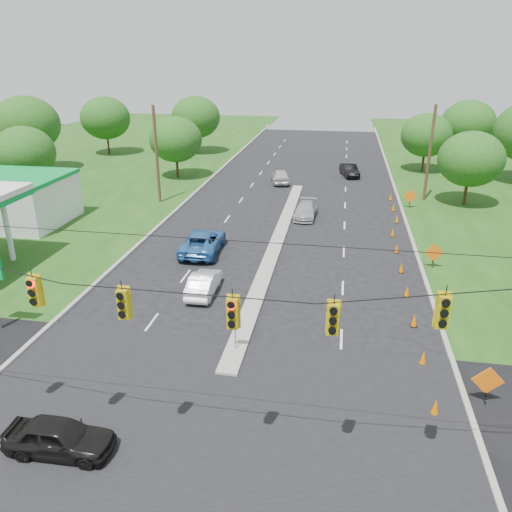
# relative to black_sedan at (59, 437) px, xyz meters

# --- Properties ---
(ground) EXTENTS (160.00, 160.00, 0.00)m
(ground) POSITION_rel_black_sedan_xyz_m (4.82, 1.39, -0.67)
(ground) COLOR black
(ground) RESTS_ON ground
(cross_street) EXTENTS (160.00, 14.00, 0.02)m
(cross_street) POSITION_rel_black_sedan_xyz_m (4.82, 1.39, -0.67)
(cross_street) COLOR black
(cross_street) RESTS_ON ground
(curb_left) EXTENTS (0.25, 110.00, 0.16)m
(curb_left) POSITION_rel_black_sedan_xyz_m (-5.28, 31.39, -0.67)
(curb_left) COLOR gray
(curb_left) RESTS_ON ground
(curb_right) EXTENTS (0.25, 110.00, 0.16)m
(curb_right) POSITION_rel_black_sedan_xyz_m (14.92, 31.39, -0.67)
(curb_right) COLOR gray
(curb_right) RESTS_ON ground
(median) EXTENTS (1.00, 34.00, 0.18)m
(median) POSITION_rel_black_sedan_xyz_m (4.82, 22.39, -0.67)
(median) COLOR gray
(median) RESTS_ON ground
(median_sign) EXTENTS (0.55, 0.06, 2.05)m
(median_sign) POSITION_rel_black_sedan_xyz_m (4.82, 7.39, 0.79)
(median_sign) COLOR gray
(median_sign) RESTS_ON ground
(signal_span) EXTENTS (25.60, 0.32, 9.00)m
(signal_span) POSITION_rel_black_sedan_xyz_m (4.77, 0.39, 4.30)
(signal_span) COLOR #422D1C
(signal_span) RESTS_ON ground
(utility_pole_far_left) EXTENTS (0.28, 0.28, 9.00)m
(utility_pole_far_left) POSITION_rel_black_sedan_xyz_m (-7.68, 31.39, 3.83)
(utility_pole_far_left) COLOR #422D1C
(utility_pole_far_left) RESTS_ON ground
(utility_pole_far_right) EXTENTS (0.28, 0.28, 9.00)m
(utility_pole_far_right) POSITION_rel_black_sedan_xyz_m (17.32, 36.39, 3.83)
(utility_pole_far_right) COLOR #422D1C
(utility_pole_far_right) RESTS_ON ground
(cone_0) EXTENTS (0.32, 0.32, 0.70)m
(cone_0) POSITION_rel_black_sedan_xyz_m (13.55, 4.39, -0.32)
(cone_0) COLOR #E36700
(cone_0) RESTS_ON ground
(cone_1) EXTENTS (0.32, 0.32, 0.70)m
(cone_1) POSITION_rel_black_sedan_xyz_m (13.55, 7.89, -0.32)
(cone_1) COLOR #E36700
(cone_1) RESTS_ON ground
(cone_2) EXTENTS (0.32, 0.32, 0.70)m
(cone_2) POSITION_rel_black_sedan_xyz_m (13.55, 11.39, -0.32)
(cone_2) COLOR #E36700
(cone_2) RESTS_ON ground
(cone_3) EXTENTS (0.32, 0.32, 0.70)m
(cone_3) POSITION_rel_black_sedan_xyz_m (13.55, 14.89, -0.32)
(cone_3) COLOR #E36700
(cone_3) RESTS_ON ground
(cone_4) EXTENTS (0.32, 0.32, 0.70)m
(cone_4) POSITION_rel_black_sedan_xyz_m (13.55, 18.39, -0.32)
(cone_4) COLOR #E36700
(cone_4) RESTS_ON ground
(cone_5) EXTENTS (0.32, 0.32, 0.70)m
(cone_5) POSITION_rel_black_sedan_xyz_m (13.55, 21.89, -0.32)
(cone_5) COLOR #E36700
(cone_5) RESTS_ON ground
(cone_6) EXTENTS (0.32, 0.32, 0.70)m
(cone_6) POSITION_rel_black_sedan_xyz_m (13.55, 25.39, -0.32)
(cone_6) COLOR #E36700
(cone_6) RESTS_ON ground
(cone_7) EXTENTS (0.32, 0.32, 0.70)m
(cone_7) POSITION_rel_black_sedan_xyz_m (14.15, 28.89, -0.32)
(cone_7) COLOR #E36700
(cone_7) RESTS_ON ground
(cone_8) EXTENTS (0.32, 0.32, 0.70)m
(cone_8) POSITION_rel_black_sedan_xyz_m (14.15, 32.39, -0.32)
(cone_8) COLOR #E36700
(cone_8) RESTS_ON ground
(cone_9) EXTENTS (0.32, 0.32, 0.70)m
(cone_9) POSITION_rel_black_sedan_xyz_m (14.15, 35.89, -0.32)
(cone_9) COLOR #E36700
(cone_9) RESTS_ON ground
(work_sign_0) EXTENTS (1.27, 0.58, 1.37)m
(work_sign_0) POSITION_rel_black_sedan_xyz_m (15.62, 5.39, 0.42)
(work_sign_0) COLOR black
(work_sign_0) RESTS_ON ground
(work_sign_1) EXTENTS (1.27, 0.58, 1.37)m
(work_sign_1) POSITION_rel_black_sedan_xyz_m (15.62, 19.39, 0.42)
(work_sign_1) COLOR black
(work_sign_1) RESTS_ON ground
(work_sign_2) EXTENTS (1.27, 0.58, 1.37)m
(work_sign_2) POSITION_rel_black_sedan_xyz_m (15.62, 33.39, 0.42)
(work_sign_2) COLOR black
(work_sign_2) RESTS_ON ground
(tree_2) EXTENTS (5.88, 5.88, 6.86)m
(tree_2) POSITION_rel_black_sedan_xyz_m (-21.18, 31.39, 3.67)
(tree_2) COLOR black
(tree_2) RESTS_ON ground
(tree_3) EXTENTS (7.56, 7.56, 8.82)m
(tree_3) POSITION_rel_black_sedan_xyz_m (-27.18, 41.39, 4.91)
(tree_3) COLOR black
(tree_3) RESTS_ON ground
(tree_4) EXTENTS (6.72, 6.72, 7.84)m
(tree_4) POSITION_rel_black_sedan_xyz_m (-23.18, 53.39, 4.29)
(tree_4) COLOR black
(tree_4) RESTS_ON ground
(tree_5) EXTENTS (5.88, 5.88, 6.86)m
(tree_5) POSITION_rel_black_sedan_xyz_m (-9.18, 41.39, 3.67)
(tree_5) COLOR black
(tree_5) RESTS_ON ground
(tree_6) EXTENTS (6.72, 6.72, 7.84)m
(tree_6) POSITION_rel_black_sedan_xyz_m (-11.18, 56.39, 4.29)
(tree_6) COLOR black
(tree_6) RESTS_ON ground
(tree_9) EXTENTS (5.88, 5.88, 6.86)m
(tree_9) POSITION_rel_black_sedan_xyz_m (20.82, 35.39, 3.67)
(tree_9) COLOR black
(tree_9) RESTS_ON ground
(tree_11) EXTENTS (6.72, 6.72, 7.84)m
(tree_11) POSITION_rel_black_sedan_xyz_m (24.82, 56.39, 4.29)
(tree_11) COLOR black
(tree_11) RESTS_ON ground
(tree_12) EXTENTS (5.88, 5.88, 6.86)m
(tree_12) POSITION_rel_black_sedan_xyz_m (18.82, 49.39, 3.67)
(tree_12) COLOR black
(tree_12) RESTS_ON ground
(black_sedan) EXTENTS (3.96, 1.67, 1.34)m
(black_sedan) POSITION_rel_black_sedan_xyz_m (0.00, 0.00, 0.00)
(black_sedan) COLOR black
(black_sedan) RESTS_ON ground
(white_sedan) EXTENTS (1.48, 4.03, 1.32)m
(white_sedan) POSITION_rel_black_sedan_xyz_m (1.66, 13.28, -0.01)
(white_sedan) COLOR white
(white_sedan) RESTS_ON ground
(blue_pickup) EXTENTS (2.83, 5.71, 1.56)m
(blue_pickup) POSITION_rel_black_sedan_xyz_m (-0.19, 19.74, 0.11)
(blue_pickup) COLOR #2C65A8
(blue_pickup) RESTS_ON ground
(silver_car_far) EXTENTS (1.98, 4.48, 1.28)m
(silver_car_far) POSITION_rel_black_sedan_xyz_m (6.44, 29.09, -0.03)
(silver_car_far) COLOR #A7A5AB
(silver_car_far) RESTS_ON ground
(silver_car_oncoming) EXTENTS (2.73, 4.72, 1.51)m
(silver_car_oncoming) POSITION_rel_black_sedan_xyz_m (2.69, 40.95, 0.09)
(silver_car_oncoming) COLOR #B9B9B9
(silver_car_oncoming) RESTS_ON ground
(dark_car_receding) EXTENTS (2.48, 4.51, 1.41)m
(dark_car_receding) POSITION_rel_black_sedan_xyz_m (10.19, 45.55, 0.04)
(dark_car_receding) COLOR black
(dark_car_receding) RESTS_ON ground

